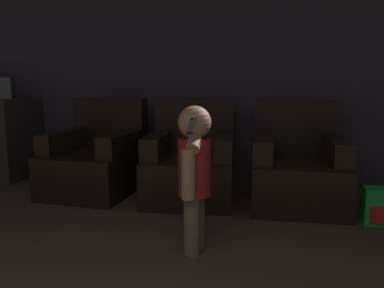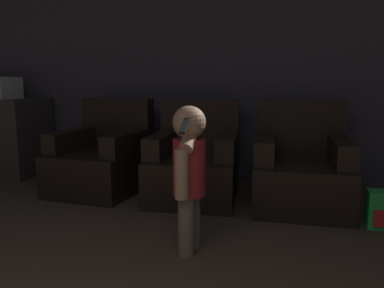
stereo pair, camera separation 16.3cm
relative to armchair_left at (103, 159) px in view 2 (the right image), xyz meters
The scene contains 7 objects.
wall_back 1.71m from the armchair_left, 31.08° to the left, with size 8.40×0.05×2.60m.
armchair_left is the anchor object (origin of this frame).
armchair_middle 0.95m from the armchair_left, ahead, with size 0.85×0.96×0.91m.
armchair_right 1.92m from the armchair_left, ahead, with size 0.80×0.92×0.91m.
person_toddler 1.70m from the armchair_left, 43.93° to the right, with size 0.20×0.36×0.93m.
toy_backpack 2.55m from the armchair_left, ahead, with size 0.24×0.18×0.28m.
kitchen_counter 1.50m from the armchair_left, 167.54° to the left, with size 0.90×0.66×0.89m.
Camera 2 is at (0.61, 0.43, 1.06)m, focal length 35.00 mm.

